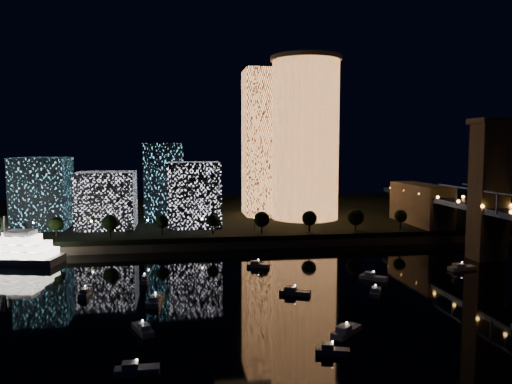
% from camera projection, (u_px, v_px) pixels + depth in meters
% --- Properties ---
extents(ground, '(520.00, 520.00, 0.00)m').
position_uv_depth(ground, '(363.00, 316.00, 119.05)').
color(ground, black).
rests_on(ground, ground).
extents(far_bank, '(420.00, 160.00, 5.00)m').
position_uv_depth(far_bank, '(258.00, 214.00, 276.28)').
color(far_bank, black).
rests_on(far_bank, ground).
extents(seawall, '(420.00, 6.00, 3.00)m').
position_uv_depth(seawall, '(289.00, 243.00, 199.61)').
color(seawall, '#6B5E4C').
rests_on(seawall, ground).
extents(tower_cylindrical, '(34.00, 34.00, 77.40)m').
position_uv_depth(tower_cylindrical, '(305.00, 138.00, 239.84)').
color(tower_cylindrical, '#EB8D4B').
rests_on(tower_cylindrical, far_bank).
extents(tower_rectangular, '(23.04, 23.04, 73.30)m').
position_uv_depth(tower_rectangular, '(267.00, 143.00, 253.85)').
color(tower_rectangular, '#EB8D4B').
rests_on(tower_rectangular, far_bank).
extents(midrise_blocks, '(87.01, 45.67, 36.54)m').
position_uv_depth(midrise_blocks, '(126.00, 191.00, 222.82)').
color(midrise_blocks, silver).
rests_on(midrise_blocks, far_bank).
extents(motorboats, '(122.93, 77.09, 2.78)m').
position_uv_depth(motorboats, '(311.00, 299.00, 129.32)').
color(motorboats, silver).
rests_on(motorboats, ground).
extents(esplanade_trees, '(165.52, 6.97, 8.98)m').
position_uv_depth(esplanade_trees, '(228.00, 220.00, 201.09)').
color(esplanade_trees, black).
rests_on(esplanade_trees, far_bank).
extents(street_lamps, '(132.70, 0.70, 5.65)m').
position_uv_depth(street_lamps, '(202.00, 222.00, 205.60)').
color(street_lamps, black).
rests_on(street_lamps, far_bank).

